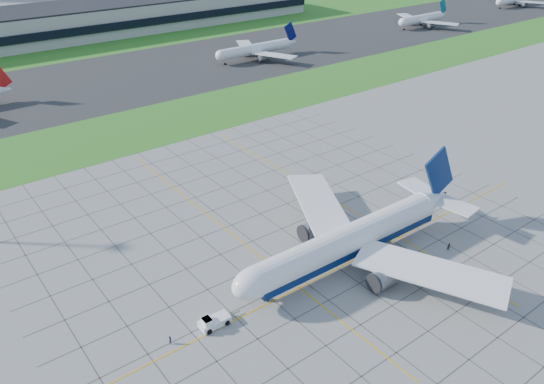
# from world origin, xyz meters

# --- Properties ---
(ground) EXTENTS (1400.00, 1400.00, 0.00)m
(ground) POSITION_xyz_m (0.00, 0.00, 0.00)
(ground) COLOR gray
(ground) RESTS_ON ground
(grass_median) EXTENTS (700.00, 35.00, 0.04)m
(grass_median) POSITION_xyz_m (0.00, 90.00, 0.02)
(grass_median) COLOR #377722
(grass_median) RESTS_ON ground
(asphalt_taxiway) EXTENTS (700.00, 75.00, 0.04)m
(asphalt_taxiway) POSITION_xyz_m (0.00, 145.00, 0.03)
(asphalt_taxiway) COLOR #383838
(asphalt_taxiway) RESTS_ON ground
(grass_far) EXTENTS (700.00, 145.00, 0.04)m
(grass_far) POSITION_xyz_m (0.00, 255.00, 0.02)
(grass_far) COLOR #377722
(grass_far) RESTS_ON ground
(apron_markings) EXTENTS (120.00, 130.00, 0.03)m
(apron_markings) POSITION_xyz_m (0.43, 11.09, 0.02)
(apron_markings) COLOR #474744
(apron_markings) RESTS_ON ground
(terminal) EXTENTS (260.00, 43.00, 15.80)m
(terminal) POSITION_xyz_m (40.00, 229.87, 7.89)
(terminal) COLOR #B7B7B2
(terminal) RESTS_ON ground
(airliner) EXTENTS (58.53, 59.32, 18.43)m
(airliner) POSITION_xyz_m (3.29, -1.54, 5.04)
(airliner) COLOR white
(airliner) RESTS_ON ground
(pushback_tug) EXTENTS (7.87, 2.84, 2.18)m
(pushback_tug) POSITION_xyz_m (-28.21, -0.92, 0.97)
(pushback_tug) COLOR white
(pushback_tug) RESTS_ON ground
(crew_near) EXTENTS (0.68, 0.68, 1.59)m
(crew_near) POSITION_xyz_m (-35.97, -0.17, 0.80)
(crew_near) COLOR black
(crew_near) RESTS_ON ground
(crew_far) EXTENTS (1.03, 0.93, 1.73)m
(crew_far) POSITION_xyz_m (22.53, -11.53, 0.86)
(crew_far) COLOR black
(crew_far) RESTS_ON ground
(distant_jet_2) EXTENTS (42.66, 42.66, 14.08)m
(distant_jet_2) POSITION_xyz_m (79.33, 135.39, 4.49)
(distant_jet_2) COLOR white
(distant_jet_2) RESTS_ON ground
(distant_jet_3) EXTENTS (37.93, 42.66, 14.08)m
(distant_jet_3) POSITION_xyz_m (195.34, 134.39, 4.49)
(distant_jet_3) COLOR white
(distant_jet_3) RESTS_ON ground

